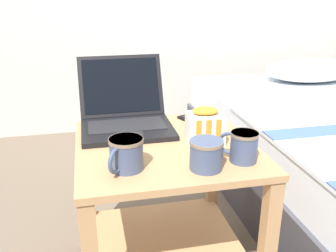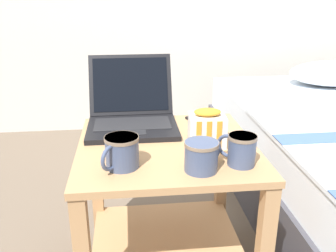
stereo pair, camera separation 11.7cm
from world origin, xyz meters
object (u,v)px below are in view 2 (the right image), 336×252
Objects in this scene: mug_mid_center at (241,148)px; mug_front_left at (202,154)px; laptop at (132,113)px; cell_phone at (205,122)px; snack_bag at (207,128)px; mug_front_right at (121,151)px.

mug_front_left is at bearing -168.70° from mug_mid_center.
laptop is 0.28m from cell_phone.
snack_bag reaches higher than cell_phone.
laptop is at bearing 139.11° from snack_bag.
snack_bag reaches higher than mug_front_left.
mug_front_right reaches higher than mug_mid_center.
laptop is 2.83× the size of snack_bag.
mug_mid_center is at bearing -50.11° from laptop.
mug_mid_center is at bearing -84.91° from cell_phone.
mug_front_left is 0.39m from cell_phone.
laptop is 2.94× the size of mug_front_left.
snack_bag reaches higher than mug_front_right.
mug_mid_center is (0.34, -0.02, -0.00)m from mug_front_right.
mug_front_left is at bearing -64.34° from laptop.
mug_front_right reaches higher than mug_front_left.
laptop is at bearing 178.00° from cell_phone.
snack_bag is (-0.07, 0.16, 0.00)m from mug_mid_center.
laptop is 2.01× the size of cell_phone.
cell_phone is (-0.03, 0.36, -0.05)m from mug_mid_center.
cell_phone is at bearing 80.12° from snack_bag.
mug_front_right is 0.31m from snack_bag.
laptop is 3.32× the size of mug_mid_center.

